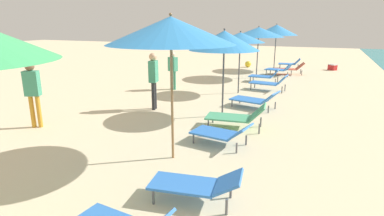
{
  "coord_description": "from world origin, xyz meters",
  "views": [
    {
      "loc": [
        3.23,
        1.84,
        2.63
      ],
      "look_at": [
        0.62,
        7.88,
        0.83
      ],
      "focal_mm": 29.03,
      "sensor_mm": 36.0,
      "label": 1
    }
  ],
  "objects_px": {
    "umbrella_sixth": "(259,32)",
    "beach_ball": "(248,64)",
    "lounger_sixth_shoreside": "(280,69)",
    "person_walking_near": "(173,67)",
    "lounger_sixth_inland": "(265,76)",
    "umbrella_third": "(171,31)",
    "lounger_farthest_inland": "(290,68)",
    "lounger_third_shoreside": "(222,133)",
    "lounger_farthest_shoreside": "(290,63)",
    "umbrella_fourth": "(224,41)",
    "lounger_fourth_shoreside": "(255,99)",
    "lounger_fourth_inland": "(237,116)",
    "umbrella_fifth": "(240,38)",
    "cooler_box": "(332,67)",
    "person_walking_mid": "(153,75)",
    "lounger_fifth_shoreside": "(269,82)",
    "person_walking_far": "(32,88)",
    "umbrella_farthest": "(276,30)",
    "lounger_third_inland": "(196,184)"
  },
  "relations": [
    {
      "from": "umbrella_sixth",
      "to": "beach_ball",
      "type": "xyz_separation_m",
      "value": [
        -1.31,
        3.69,
        -2.03
      ]
    },
    {
      "from": "lounger_sixth_shoreside",
      "to": "person_walking_near",
      "type": "xyz_separation_m",
      "value": [
        -3.5,
        -5.33,
        0.57
      ]
    },
    {
      "from": "lounger_sixth_inland",
      "to": "umbrella_third",
      "type": "bearing_deg",
      "value": 91.87
    },
    {
      "from": "lounger_farthest_inland",
      "to": "lounger_third_shoreside",
      "type": "bearing_deg",
      "value": 77.1
    },
    {
      "from": "lounger_third_shoreside",
      "to": "lounger_farthest_shoreside",
      "type": "distance_m",
      "value": 13.24
    },
    {
      "from": "person_walking_near",
      "to": "umbrella_fourth",
      "type": "bearing_deg",
      "value": 63.01
    },
    {
      "from": "lounger_third_shoreside",
      "to": "lounger_fourth_shoreside",
      "type": "height_order",
      "value": "lounger_fourth_shoreside"
    },
    {
      "from": "lounger_fourth_inland",
      "to": "umbrella_fifth",
      "type": "xyz_separation_m",
      "value": [
        -1.08,
        4.12,
        1.79
      ]
    },
    {
      "from": "lounger_fourth_inland",
      "to": "umbrella_sixth",
      "type": "distance_m",
      "value": 8.19
    },
    {
      "from": "lounger_third_shoreside",
      "to": "lounger_sixth_inland",
      "type": "relative_size",
      "value": 1.01
    },
    {
      "from": "umbrella_third",
      "to": "umbrella_fourth",
      "type": "height_order",
      "value": "umbrella_third"
    },
    {
      "from": "umbrella_fifth",
      "to": "lounger_sixth_shoreside",
      "type": "relative_size",
      "value": 1.67
    },
    {
      "from": "umbrella_fourth",
      "to": "lounger_fourth_inland",
      "type": "height_order",
      "value": "umbrella_fourth"
    },
    {
      "from": "cooler_box",
      "to": "beach_ball",
      "type": "distance_m",
      "value": 4.86
    },
    {
      "from": "lounger_sixth_shoreside",
      "to": "lounger_farthest_inland",
      "type": "bearing_deg",
      "value": -113.65
    },
    {
      "from": "umbrella_fifth",
      "to": "person_walking_mid",
      "type": "relative_size",
      "value": 1.34
    },
    {
      "from": "umbrella_fourth",
      "to": "lounger_farthest_inland",
      "type": "distance_m",
      "value": 9.0
    },
    {
      "from": "umbrella_fifth",
      "to": "lounger_fifth_shoreside",
      "type": "bearing_deg",
      "value": 42.37
    },
    {
      "from": "lounger_sixth_shoreside",
      "to": "person_walking_near",
      "type": "height_order",
      "value": "person_walking_near"
    },
    {
      "from": "lounger_third_shoreside",
      "to": "person_walking_mid",
      "type": "distance_m",
      "value": 3.59
    },
    {
      "from": "lounger_farthest_inland",
      "to": "person_walking_near",
      "type": "relative_size",
      "value": 1.06
    },
    {
      "from": "umbrella_fifth",
      "to": "lounger_sixth_inland",
      "type": "xyz_separation_m",
      "value": [
        0.52,
        2.69,
        -1.8
      ]
    },
    {
      "from": "person_walking_mid",
      "to": "person_walking_far",
      "type": "xyz_separation_m",
      "value": [
        -1.93,
        -2.75,
        -0.04
      ]
    },
    {
      "from": "umbrella_sixth",
      "to": "person_walking_far",
      "type": "xyz_separation_m",
      "value": [
        -3.64,
        -9.88,
        -1.18
      ]
    },
    {
      "from": "umbrella_third",
      "to": "umbrella_fourth",
      "type": "xyz_separation_m",
      "value": [
        -0.0,
        3.21,
        -0.33
      ]
    },
    {
      "from": "lounger_third_shoreside",
      "to": "umbrella_fourth",
      "type": "distance_m",
      "value": 2.94
    },
    {
      "from": "lounger_fifth_shoreside",
      "to": "cooler_box",
      "type": "height_order",
      "value": "lounger_fifth_shoreside"
    },
    {
      "from": "lounger_fourth_inland",
      "to": "lounger_sixth_shoreside",
      "type": "relative_size",
      "value": 1.1
    },
    {
      "from": "umbrella_fourth",
      "to": "lounger_sixth_shoreside",
      "type": "bearing_deg",
      "value": 86.78
    },
    {
      "from": "umbrella_farthest",
      "to": "lounger_third_inland",
      "type": "bearing_deg",
      "value": -85.39
    },
    {
      "from": "lounger_fourth_inland",
      "to": "person_walking_far",
      "type": "bearing_deg",
      "value": 14.94
    },
    {
      "from": "lounger_sixth_inland",
      "to": "umbrella_farthest",
      "type": "xyz_separation_m",
      "value": [
        -0.25,
        4.09,
        1.96
      ]
    },
    {
      "from": "lounger_third_shoreside",
      "to": "umbrella_fourth",
      "type": "xyz_separation_m",
      "value": [
        -0.68,
        2.15,
        1.89
      ]
    },
    {
      "from": "umbrella_third",
      "to": "lounger_fourth_inland",
      "type": "xyz_separation_m",
      "value": [
        0.69,
        2.3,
        -2.17
      ]
    },
    {
      "from": "lounger_third_shoreside",
      "to": "lounger_third_inland",
      "type": "bearing_deg",
      "value": 106.98
    },
    {
      "from": "lounger_fifth_shoreside",
      "to": "lounger_farthest_inland",
      "type": "relative_size",
      "value": 0.94
    },
    {
      "from": "umbrella_third",
      "to": "lounger_farthest_shoreside",
      "type": "distance_m",
      "value": 14.48
    },
    {
      "from": "umbrella_farthest",
      "to": "person_walking_far",
      "type": "distance_m",
      "value": 13.57
    },
    {
      "from": "lounger_sixth_inland",
      "to": "lounger_fourth_shoreside",
      "type": "bearing_deg",
      "value": 99.5
    },
    {
      "from": "lounger_sixth_shoreside",
      "to": "cooler_box",
      "type": "xyz_separation_m",
      "value": [
        2.54,
        3.22,
        -0.17
      ]
    },
    {
      "from": "lounger_third_inland",
      "to": "lounger_sixth_shoreside",
      "type": "height_order",
      "value": "lounger_sixth_shoreside"
    },
    {
      "from": "umbrella_fifth",
      "to": "lounger_fourth_shoreside",
      "type": "bearing_deg",
      "value": -61.29
    },
    {
      "from": "lounger_farthest_shoreside",
      "to": "lounger_third_shoreside",
      "type": "bearing_deg",
      "value": 83.55
    },
    {
      "from": "lounger_farthest_shoreside",
      "to": "beach_ball",
      "type": "height_order",
      "value": "lounger_farthest_shoreside"
    },
    {
      "from": "umbrella_fourth",
      "to": "person_walking_mid",
      "type": "relative_size",
      "value": 1.41
    },
    {
      "from": "lounger_farthest_shoreside",
      "to": "person_walking_far",
      "type": "distance_m",
      "value": 14.81
    },
    {
      "from": "lounger_fourth_inland",
      "to": "lounger_sixth_shoreside",
      "type": "xyz_separation_m",
      "value": [
        -0.23,
        9.07,
        0.02
      ]
    },
    {
      "from": "lounger_fifth_shoreside",
      "to": "lounger_farthest_shoreside",
      "type": "xyz_separation_m",
      "value": [
        0.01,
        6.95,
        -0.02
      ]
    },
    {
      "from": "lounger_third_inland",
      "to": "beach_ball",
      "type": "xyz_separation_m",
      "value": [
        -2.85,
        15.16,
        -0.11
      ]
    },
    {
      "from": "umbrella_fifth",
      "to": "beach_ball",
      "type": "bearing_deg",
      "value": 100.72
    }
  ]
}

